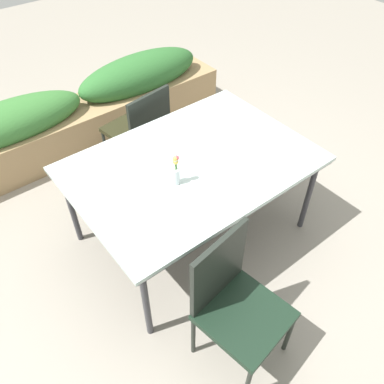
{
  "coord_description": "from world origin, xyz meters",
  "views": [
    {
      "loc": [
        -1.32,
        -1.68,
        2.53
      ],
      "look_at": [
        -0.01,
        -0.02,
        0.46
      ],
      "focal_mm": 36.97,
      "sensor_mm": 36.0,
      "label": 1
    }
  ],
  "objects": [
    {
      "name": "ground_plane",
      "position": [
        0.0,
        0.0,
        0.0
      ],
      "size": [
        12.0,
        12.0,
        0.0
      ],
      "primitive_type": "plane",
      "color": "gray"
    },
    {
      "name": "dining_table",
      "position": [
        -0.01,
        -0.02,
        0.71
      ],
      "size": [
        1.68,
        1.18,
        0.75
      ],
      "color": "#B2C6C1",
      "rests_on": "ground"
    },
    {
      "name": "chair_near_left",
      "position": [
        -0.4,
        -0.9,
        0.52
      ],
      "size": [
        0.52,
        0.52,
        0.94
      ],
      "rotation": [
        0.0,
        0.0,
        3.29
      ],
      "color": "black",
      "rests_on": "ground"
    },
    {
      "name": "chair_far_side",
      "position": [
        0.11,
        0.87,
        0.5
      ],
      "size": [
        0.53,
        0.53,
        0.88
      ],
      "rotation": [
        0.0,
        0.0,
        0.15
      ],
      "color": "#282815",
      "rests_on": "ground"
    },
    {
      "name": "flower_vase",
      "position": [
        -0.23,
        -0.12,
        0.86
      ],
      "size": [
        0.05,
        0.05,
        0.23
      ],
      "color": "silver",
      "rests_on": "dining_table"
    },
    {
      "name": "planter_box",
      "position": [
        -0.08,
        1.64,
        0.35
      ],
      "size": [
        3.07,
        0.51,
        0.74
      ],
      "color": "#9E7F56",
      "rests_on": "ground"
    }
  ]
}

